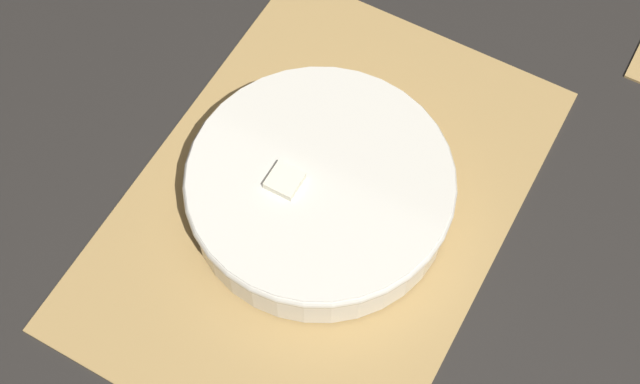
# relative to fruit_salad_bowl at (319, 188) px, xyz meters

# --- Properties ---
(ground_plane) EXTENTS (6.00, 6.00, 0.00)m
(ground_plane) POSITION_rel_fruit_salad_bowl_xyz_m (-0.00, 0.00, -0.04)
(ground_plane) COLOR black
(bamboo_mat_center) EXTENTS (0.49, 0.35, 0.01)m
(bamboo_mat_center) POSITION_rel_fruit_salad_bowl_xyz_m (-0.00, 0.00, -0.03)
(bamboo_mat_center) COLOR #A8844C
(bamboo_mat_center) RESTS_ON ground_plane
(fruit_salad_bowl) EXTENTS (0.26, 0.26, 0.06)m
(fruit_salad_bowl) POSITION_rel_fruit_salad_bowl_xyz_m (0.00, 0.00, 0.00)
(fruit_salad_bowl) COLOR silver
(fruit_salad_bowl) RESTS_ON bamboo_mat_center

